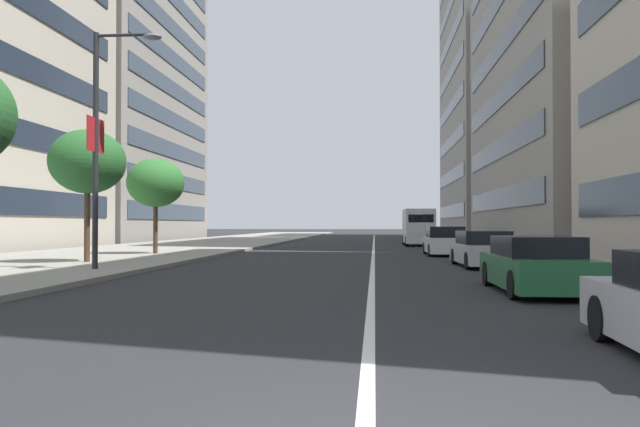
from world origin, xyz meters
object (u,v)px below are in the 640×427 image
car_approaching_light (445,242)px  street_tree_near_plaza_corner (156,183)px  car_mid_block_traffic (535,266)px  delivery_van_ahead (418,226)px  street_lamp_with_banners (106,126)px  street_tree_mid_sidewalk (87,162)px  car_far_down_avenue (483,250)px

car_approaching_light → street_tree_near_plaza_corner: street_tree_near_plaza_corner is taller
car_mid_block_traffic → car_approaching_light: size_ratio=1.03×
delivery_van_ahead → street_lamp_with_banners: 30.43m
car_mid_block_traffic → street_tree_mid_sidewalk: size_ratio=0.92×
car_approaching_light → street_tree_near_plaza_corner: size_ratio=0.97×
street_lamp_with_banners → car_far_down_avenue: bearing=-70.8°
street_lamp_with_banners → street_tree_mid_sidewalk: street_lamp_with_banners is taller
car_far_down_avenue → street_tree_near_plaza_corner: bearing=64.9°
car_far_down_avenue → street_lamp_with_banners: 14.01m
car_mid_block_traffic → car_far_down_avenue: (9.01, -0.31, 0.01)m
street_lamp_with_banners → street_tree_near_plaza_corner: bearing=11.0°
street_lamp_with_banners → street_tree_near_plaza_corner: size_ratio=1.64×
street_lamp_with_banners → street_tree_near_plaza_corner: 10.99m
car_mid_block_traffic → delivery_van_ahead: 32.45m
car_far_down_avenue → delivery_van_ahead: size_ratio=0.82×
car_approaching_light → street_tree_mid_sidewalk: size_ratio=0.90×
car_approaching_light → car_far_down_avenue: bearing=-177.2°
street_tree_near_plaza_corner → car_approaching_light: bearing=-80.4°
delivery_van_ahead → car_mid_block_traffic: bearing=-179.1°
street_tree_mid_sidewalk → street_tree_near_plaza_corner: 7.03m
delivery_van_ahead → street_tree_near_plaza_corner: size_ratio=1.25×
street_lamp_with_banners → street_tree_mid_sidewalk: bearing=31.9°
car_far_down_avenue → car_approaching_light: car_approaching_light is taller
delivery_van_ahead → street_tree_mid_sidewalk: (-24.14, 14.13, 2.53)m
street_lamp_with_banners → street_tree_mid_sidewalk: 4.43m
car_mid_block_traffic → street_tree_near_plaza_corner: street_tree_near_plaza_corner is taller
delivery_van_ahead → street_lamp_with_banners: bearing=157.0°
street_tree_mid_sidewalk → street_tree_near_plaza_corner: (7.02, -0.22, -0.36)m
car_far_down_avenue → street_tree_near_plaza_corner: (6.31, 14.74, 2.97)m
car_far_down_avenue → delivery_van_ahead: bearing=0.2°
street_tree_near_plaza_corner → delivery_van_ahead: bearing=-39.1°
street_tree_mid_sidewalk → street_tree_near_plaza_corner: size_ratio=1.08×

